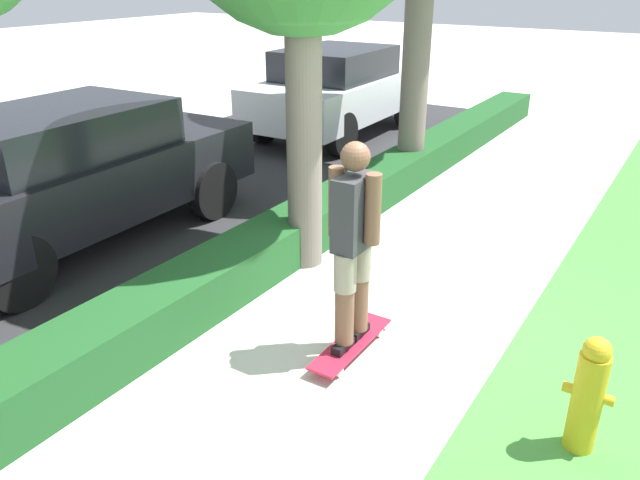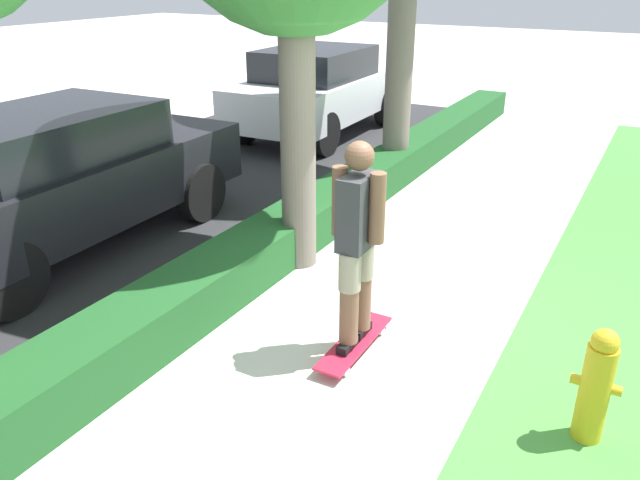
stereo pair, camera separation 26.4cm
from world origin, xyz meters
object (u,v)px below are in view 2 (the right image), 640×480
object	(u,v)px
skateboard	(355,343)
parked_car_rear	(318,89)
skater_person	(357,241)
parked_car_middle	(60,176)
fire_hydrant	(596,386)

from	to	relation	value
skateboard	parked_car_rear	distance (m)	7.37
skateboard	skater_person	world-z (taller)	skater_person
skater_person	parked_car_middle	xyz separation A→B (m)	(0.33, 3.76, -0.17)
skater_person	parked_car_rear	bearing A→B (deg)	31.70
skateboard	skater_person	xyz separation A→B (m)	(0.00, 0.00, 0.92)
skateboard	fire_hydrant	size ratio (longest dim) A/B	1.18
parked_car_middle	fire_hydrant	xyz separation A→B (m)	(-0.49, -5.59, -0.41)
parked_car_rear	skater_person	bearing A→B (deg)	-149.77
skater_person	parked_car_middle	bearing A→B (deg)	85.01
parked_car_rear	parked_car_middle	bearing A→B (deg)	179.41
skater_person	fire_hydrant	distance (m)	1.92
parked_car_middle	fire_hydrant	size ratio (longest dim) A/B	5.18
parked_car_middle	parked_car_rear	bearing A→B (deg)	-0.76
skater_person	fire_hydrant	world-z (taller)	skater_person
skater_person	fire_hydrant	bearing A→B (deg)	-95.15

